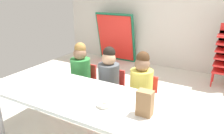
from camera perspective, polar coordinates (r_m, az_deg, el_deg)
ground_plane at (r=2.87m, az=3.08°, el=-14.44°), size 5.31×4.83×0.02m
back_wall at (r=4.69m, az=17.55°, el=15.47°), size 5.31×0.10×2.68m
craft_table at (r=2.25m, az=-5.35°, el=-8.46°), size 2.17×0.80×0.58m
seated_child_near_camera at (r=3.03m, az=-7.81°, el=-0.70°), size 0.35×0.35×0.92m
seated_child_middle_seat at (r=2.80m, az=-0.73°, el=-2.22°), size 0.32×0.31×0.92m
seated_child_far_right at (r=2.62m, az=7.48°, el=-3.93°), size 0.32×0.31×0.92m
folded_activity_table at (r=5.10m, az=0.94°, el=7.45°), size 0.90×0.29×1.09m
paper_bag_brown at (r=1.90m, az=8.29°, el=-8.98°), size 0.13×0.09×0.22m
paper_plate_near_edge at (r=2.04m, az=-2.09°, el=-10.00°), size 0.18×0.18×0.01m
donut_powdered_on_plate at (r=2.03m, az=-2.10°, el=-9.41°), size 0.13×0.13×0.04m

